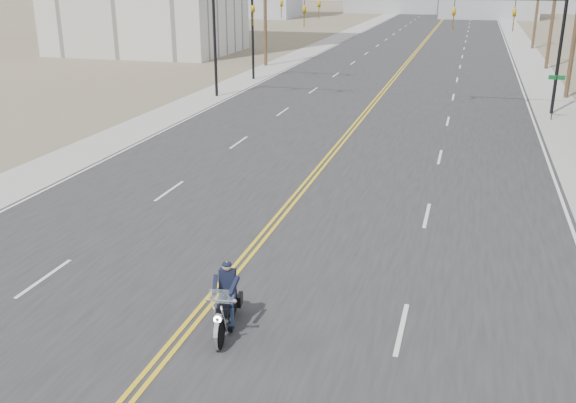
% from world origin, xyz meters
% --- Properties ---
extents(ground_plane, '(400.00, 400.00, 0.00)m').
position_xyz_m(ground_plane, '(0.00, 0.00, 0.00)').
color(ground_plane, '#776D56').
rests_on(ground_plane, ground).
extents(road, '(20.00, 200.00, 0.01)m').
position_xyz_m(road, '(0.00, 70.00, 0.01)').
color(road, '#303033').
rests_on(road, ground).
extents(sidewalk_left, '(3.00, 200.00, 0.01)m').
position_xyz_m(sidewalk_left, '(-11.50, 70.00, 0.01)').
color(sidewalk_left, '#A5A5A0').
rests_on(sidewalk_left, ground).
extents(sidewalk_right, '(3.00, 200.00, 0.01)m').
position_xyz_m(sidewalk_right, '(11.50, 70.00, 0.01)').
color(sidewalk_right, '#A5A5A0').
rests_on(sidewalk_right, ground).
extents(traffic_mast_left, '(7.10, 0.26, 7.00)m').
position_xyz_m(traffic_mast_left, '(-8.98, 32.00, 4.94)').
color(traffic_mast_left, black).
rests_on(traffic_mast_left, ground).
extents(traffic_mast_right, '(7.10, 0.26, 7.00)m').
position_xyz_m(traffic_mast_right, '(8.98, 32.00, 4.94)').
color(traffic_mast_right, black).
rests_on(traffic_mast_right, ground).
extents(traffic_mast_far, '(6.10, 0.26, 7.00)m').
position_xyz_m(traffic_mast_far, '(-9.31, 40.00, 4.87)').
color(traffic_mast_far, black).
rests_on(traffic_mast_far, ground).
extents(street_sign, '(0.90, 0.06, 2.62)m').
position_xyz_m(street_sign, '(10.80, 30.00, 1.80)').
color(street_sign, black).
rests_on(street_sign, ground).
extents(utility_pole_left, '(2.20, 0.30, 10.50)m').
position_xyz_m(utility_pole_left, '(-12.50, 48.00, 5.48)').
color(utility_pole_left, brown).
rests_on(utility_pole_left, ground).
extents(motorcyclist, '(1.26, 2.28, 1.68)m').
position_xyz_m(motorcyclist, '(0.93, 2.83, 0.84)').
color(motorcyclist, black).
rests_on(motorcyclist, ground).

